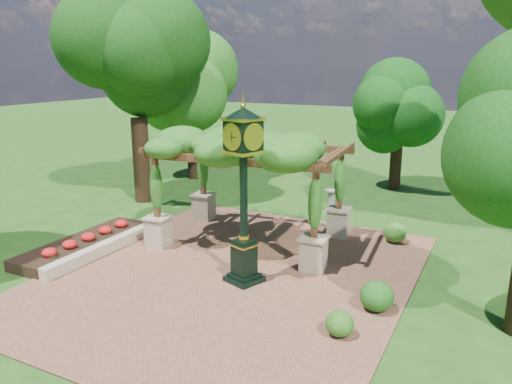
% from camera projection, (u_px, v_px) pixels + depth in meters
% --- Properties ---
extents(ground, '(120.00, 120.00, 0.00)m').
position_uv_depth(ground, '(216.00, 287.00, 14.06)').
color(ground, '#1E4714').
rests_on(ground, ground).
extents(brick_plaza, '(10.00, 12.00, 0.04)m').
position_uv_depth(brick_plaza, '(233.00, 274.00, 14.92)').
color(brick_plaza, brown).
rests_on(brick_plaza, ground).
extents(border_wall, '(0.35, 5.00, 0.40)m').
position_uv_depth(border_wall, '(105.00, 248.00, 16.46)').
color(border_wall, '#C6B793').
rests_on(border_wall, ground).
extents(flower_bed, '(1.50, 5.00, 0.36)m').
position_uv_depth(flower_bed, '(85.00, 244.00, 16.86)').
color(flower_bed, red).
rests_on(flower_bed, ground).
extents(pedestal_clock, '(1.27, 1.27, 5.07)m').
position_uv_depth(pedestal_clock, '(243.00, 180.00, 13.63)').
color(pedestal_clock, black).
rests_on(pedestal_clock, brick_plaza).
extents(pergola, '(6.67, 4.51, 4.00)m').
position_uv_depth(pergola, '(251.00, 150.00, 16.82)').
color(pergola, tan).
rests_on(pergola, brick_plaza).
extents(sundial, '(0.62, 0.62, 0.98)m').
position_uv_depth(sundial, '(331.00, 203.00, 20.97)').
color(sundial, gray).
rests_on(sundial, ground).
extents(shrub_front, '(0.83, 0.83, 0.60)m').
position_uv_depth(shrub_front, '(340.00, 324.00, 11.42)').
color(shrub_front, '#285B1A').
rests_on(shrub_front, brick_plaza).
extents(shrub_mid, '(1.13, 1.13, 0.78)m').
position_uv_depth(shrub_mid, '(377.00, 296.00, 12.58)').
color(shrub_mid, '#1B5016').
rests_on(shrub_mid, brick_plaza).
extents(shrub_back, '(0.86, 0.86, 0.71)m').
position_uv_depth(shrub_back, '(395.00, 232.00, 17.39)').
color(shrub_back, '#2F681E').
rests_on(shrub_back, brick_plaza).
extents(tree_west_near, '(4.64, 4.64, 9.76)m').
position_uv_depth(tree_west_near, '(135.00, 49.00, 21.18)').
color(tree_west_near, '#311F13').
rests_on(tree_west_near, ground).
extents(tree_west_far, '(4.25, 4.25, 8.31)m').
position_uv_depth(tree_west_far, '(192.00, 72.00, 25.99)').
color(tree_west_far, black).
rests_on(tree_west_far, ground).
extents(tree_north, '(3.41, 3.41, 5.79)m').
position_uv_depth(tree_north, '(399.00, 109.00, 24.07)').
color(tree_north, black).
rests_on(tree_north, ground).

